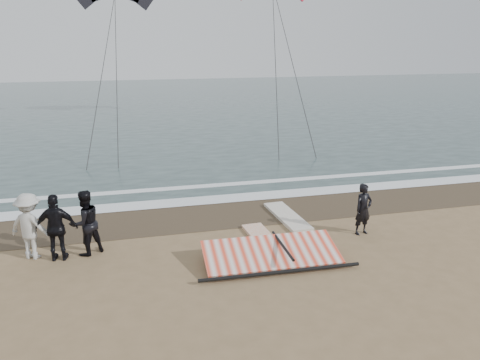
% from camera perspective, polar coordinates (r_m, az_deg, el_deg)
% --- Properties ---
extents(ground, '(120.00, 120.00, 0.00)m').
position_cam_1_polar(ground, '(11.99, 5.26, -11.29)').
color(ground, '#8C704C').
rests_on(ground, ground).
extents(sea, '(120.00, 54.00, 0.02)m').
position_cam_1_polar(sea, '(43.48, -9.28, 9.15)').
color(sea, '#233838').
rests_on(sea, ground).
extents(wet_sand, '(120.00, 2.80, 0.01)m').
position_cam_1_polar(wet_sand, '(15.93, -0.05, -3.89)').
color(wet_sand, '#4C3D2B').
rests_on(wet_sand, ground).
extents(foam_near, '(120.00, 0.90, 0.01)m').
position_cam_1_polar(foam_near, '(17.20, -1.18, -2.22)').
color(foam_near, white).
rests_on(foam_near, sea).
extents(foam_far, '(120.00, 0.45, 0.01)m').
position_cam_1_polar(foam_far, '(18.78, -2.33, -0.58)').
color(foam_far, white).
rests_on(foam_far, sea).
extents(man_main, '(0.64, 0.48, 1.57)m').
position_cam_1_polar(man_main, '(14.41, 14.80, -3.46)').
color(man_main, black).
rests_on(man_main, ground).
extents(board_white, '(0.77, 2.29, 0.09)m').
position_cam_1_polar(board_white, '(13.75, 2.90, -7.20)').
color(board_white, white).
rests_on(board_white, ground).
extents(board_cream, '(0.84, 2.62, 0.11)m').
position_cam_1_polar(board_cream, '(15.47, 5.77, -4.43)').
color(board_cream, silver).
rests_on(board_cream, ground).
extents(trio_cluster, '(2.63, 1.19, 1.82)m').
position_cam_1_polar(trio_cluster, '(13.35, -21.64, -5.18)').
color(trio_cluster, black).
rests_on(trio_cluster, ground).
extents(sail_rig, '(4.14, 1.82, 0.49)m').
position_cam_1_polar(sail_rig, '(12.54, 3.38, -8.93)').
color(sail_rig, black).
rests_on(sail_rig, ground).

